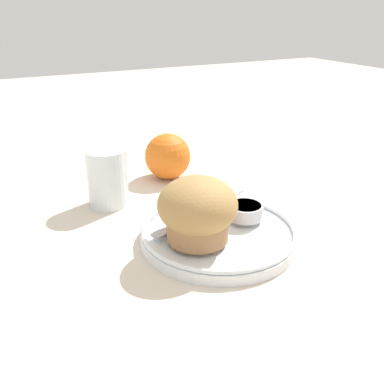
# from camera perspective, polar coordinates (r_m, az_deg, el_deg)

# --- Properties ---
(ground_plane) EXTENTS (3.00, 3.00, 0.00)m
(ground_plane) POSITION_cam_1_polar(r_m,az_deg,el_deg) (0.59, 3.25, -5.51)
(ground_plane) COLOR beige
(plate) EXTENTS (0.21, 0.21, 0.02)m
(plate) POSITION_cam_1_polar(r_m,az_deg,el_deg) (0.57, 3.55, -5.58)
(plate) COLOR white
(plate) RESTS_ON ground_plane
(muffin) EXTENTS (0.10, 0.10, 0.08)m
(muffin) POSITION_cam_1_polar(r_m,az_deg,el_deg) (0.52, 0.74, -2.42)
(muffin) COLOR #9E7047
(muffin) RESTS_ON plate
(cream_ramekin) EXTENTS (0.05, 0.05, 0.02)m
(cream_ramekin) POSITION_cam_1_polar(r_m,az_deg,el_deg) (0.58, 7.11, -2.43)
(cream_ramekin) COLOR silver
(cream_ramekin) RESTS_ON plate
(berry_pair) EXTENTS (0.03, 0.02, 0.02)m
(berry_pair) POSITION_cam_1_polar(r_m,az_deg,el_deg) (0.58, -0.74, -2.84)
(berry_pair) COLOR maroon
(berry_pair) RESTS_ON plate
(butter_knife) EXTENTS (0.18, 0.09, 0.00)m
(butter_knife) POSITION_cam_1_polar(r_m,az_deg,el_deg) (0.60, 1.31, -2.50)
(butter_knife) COLOR #B7B7BC
(butter_knife) RESTS_ON plate
(orange_fruit) EXTENTS (0.08, 0.08, 0.08)m
(orange_fruit) POSITION_cam_1_polar(r_m,az_deg,el_deg) (0.76, -3.26, 4.77)
(orange_fruit) COLOR orange
(orange_fruit) RESTS_ON ground_plane
(juice_glass) EXTENTS (0.06, 0.06, 0.09)m
(juice_glass) POSITION_cam_1_polar(r_m,az_deg,el_deg) (0.66, -11.22, 1.88)
(juice_glass) COLOR silver
(juice_glass) RESTS_ON ground_plane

